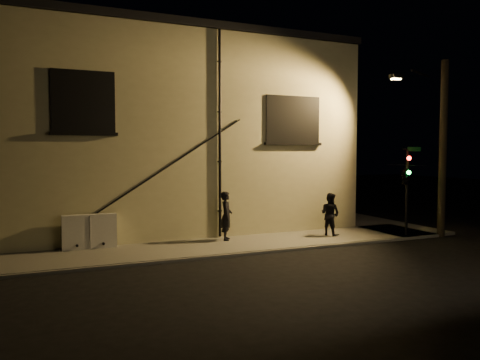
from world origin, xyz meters
name	(u,v)px	position (x,y,z in m)	size (l,w,h in m)	color
ground	(295,250)	(0.00, 0.00, 0.00)	(90.00, 90.00, 0.00)	black
sidewalk	(270,229)	(1.22, 4.39, 0.06)	(21.00, 16.00, 0.12)	#65645B
building	(155,136)	(-3.00, 8.99, 4.40)	(16.20, 12.23, 8.80)	#C6C08E
utility_cabinet	(90,232)	(-6.90, 2.70, 0.74)	(1.88, 0.32, 1.24)	silver
pedestrian_a	(226,216)	(-1.79, 2.26, 1.08)	(0.70, 0.46, 1.92)	black
pedestrian_b	(330,214)	(2.59, 1.56, 1.00)	(0.86, 0.67, 1.77)	black
traffic_signal	(405,176)	(5.45, 0.33, 2.60)	(1.20, 2.15, 3.68)	black
streetlamp_pole	(440,144)	(7.00, -0.01, 3.92)	(2.03, 1.39, 7.41)	black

